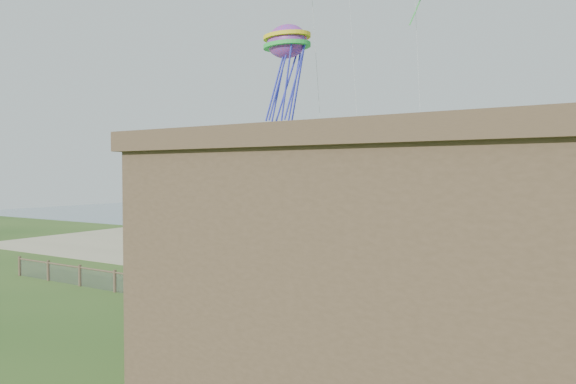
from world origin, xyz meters
name	(u,v)px	position (x,y,z in m)	size (l,w,h in m)	color
ground	(151,354)	(0.00, 0.00, 0.00)	(160.00, 160.00, 0.00)	#2E511B
sand_beach	(375,264)	(0.00, 22.00, 0.00)	(72.00, 20.00, 0.02)	tan
ocean	(486,219)	(0.00, 66.00, 0.00)	(160.00, 68.00, 0.02)	slate
chainlink_fence	(247,304)	(0.00, 6.00, 0.55)	(36.20, 0.20, 1.25)	#483B29
motel	(552,317)	(13.00, -1.00, 3.50)	(15.00, 10.00, 7.00)	#4F3C2A
motel_deck	(564,374)	(13.00, 5.00, 0.25)	(15.00, 2.00, 0.50)	brown
picnic_table	(381,368)	(7.95, 2.27, 0.33)	(1.56, 1.18, 0.66)	brown
octopus_kite	(287,69)	(-1.81, 12.51, 12.67)	(2.99, 2.11, 6.15)	#F32652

